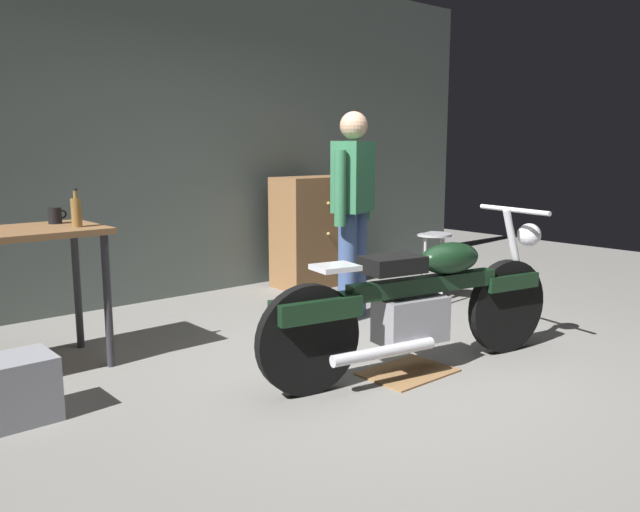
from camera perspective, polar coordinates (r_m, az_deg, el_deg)
ground_plane at (r=4.09m, az=5.91°, el=-10.38°), size 12.00×12.00×0.00m
back_wall at (r=6.10m, az=-13.66°, el=10.84°), size 8.00×0.12×3.10m
motorcycle at (r=4.06m, az=8.85°, el=-3.96°), size 2.16×0.72×1.00m
person_standing at (r=5.18m, az=2.94°, el=4.43°), size 0.54×0.35×1.67m
shop_stool at (r=5.79m, az=10.00°, el=0.60°), size 0.32×0.32×0.64m
wooden_dresser at (r=6.50m, az=-0.58°, el=2.18°), size 0.80×0.47×1.10m
drip_tray at (r=4.12m, az=7.78°, el=-10.16°), size 0.56×0.40×0.01m
storage_bin at (r=3.70m, az=-25.85°, el=-10.69°), size 0.44×0.32×0.34m
mug_black_matte at (r=4.55m, az=-22.41°, el=3.34°), size 0.12×0.09×0.11m
bottle at (r=4.30m, az=-20.78°, el=3.70°), size 0.06×0.06×0.24m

